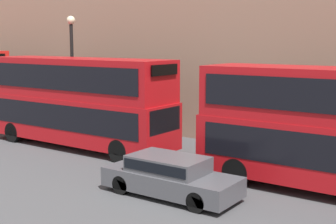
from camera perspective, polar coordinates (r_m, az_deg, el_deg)
name	(u,v)px	position (r m, az deg, el deg)	size (l,w,h in m)	color
bus_second_in_queue	(78,99)	(22.81, -10.94, 1.63)	(2.59, 10.33, 4.30)	#A80F14
car_hatchback	(170,175)	(15.60, 0.23, -7.68)	(1.79, 4.64, 1.34)	#47474C
street_lamp	(72,62)	(25.57, -11.61, 5.94)	(0.44, 0.44, 6.41)	black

